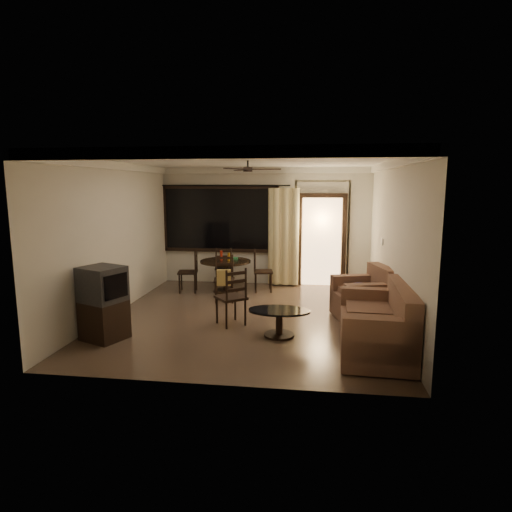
# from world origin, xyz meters

# --- Properties ---
(ground) EXTENTS (5.50, 5.50, 0.00)m
(ground) POSITION_xyz_m (0.00, 0.00, 0.00)
(ground) COLOR #7F6651
(ground) RESTS_ON ground
(room_shell) EXTENTS (5.50, 6.70, 5.50)m
(room_shell) POSITION_xyz_m (0.59, 1.77, 1.83)
(room_shell) COLOR beige
(room_shell) RESTS_ON ground
(dining_table) EXTENTS (1.14, 1.14, 0.93)m
(dining_table) POSITION_xyz_m (-0.79, 1.82, 0.56)
(dining_table) COLOR black
(dining_table) RESTS_ON ground
(dining_chair_west) EXTENTS (0.49, 0.49, 0.95)m
(dining_chair_west) POSITION_xyz_m (-1.62, 1.68, 0.28)
(dining_chair_west) COLOR black
(dining_chair_west) RESTS_ON ground
(dining_chair_east) EXTENTS (0.49, 0.49, 0.95)m
(dining_chair_east) POSITION_xyz_m (0.03, 1.96, 0.28)
(dining_chair_east) COLOR black
(dining_chair_east) RESTS_ON ground
(dining_chair_south) EXTENTS (0.49, 0.53, 0.95)m
(dining_chair_south) POSITION_xyz_m (-0.65, 0.97, 0.31)
(dining_chair_south) COLOR black
(dining_chair_south) RESTS_ON ground
(dining_chair_north) EXTENTS (0.49, 0.49, 0.95)m
(dining_chair_north) POSITION_xyz_m (-0.93, 2.29, 0.28)
(dining_chair_north) COLOR black
(dining_chair_north) RESTS_ON ground
(tv_cabinet) EXTENTS (0.76, 0.73, 1.15)m
(tv_cabinet) POSITION_xyz_m (-2.05, -1.43, 0.58)
(tv_cabinet) COLOR black
(tv_cabinet) RESTS_ON ground
(sofa) EXTENTS (1.04, 1.84, 0.96)m
(sofa) POSITION_xyz_m (2.12, -1.43, 0.38)
(sofa) COLOR #472321
(sofa) RESTS_ON ground
(armchair) EXTENTS (1.14, 1.14, 0.93)m
(armchair) POSITION_xyz_m (2.11, 0.15, 0.39)
(armchair) COLOR #472321
(armchair) RESTS_ON ground
(coffee_table) EXTENTS (0.98, 0.59, 0.43)m
(coffee_table) POSITION_xyz_m (0.64, -0.95, 0.29)
(coffee_table) COLOR black
(coffee_table) RESTS_ON ground
(side_chair) EXTENTS (0.63, 0.63, 1.01)m
(side_chair) POSITION_xyz_m (-0.22, -0.49, 0.30)
(side_chair) COLOR black
(side_chair) RESTS_ON ground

